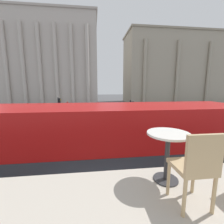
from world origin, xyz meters
TOP-DOWN VIEW (x-y plane):
  - double_decker_bus at (0.01, 3.08)m, footprint 11.12×2.73m
  - cafe_dining_table at (1.00, -0.35)m, footprint 0.60×0.60m
  - cafe_chair_0 at (1.05, -0.88)m, footprint 0.40×0.40m
  - plaza_building_left at (-10.86, 42.86)m, footprint 24.20×13.16m
  - plaza_building_right at (28.14, 44.67)m, footprint 36.22×13.07m
  - traffic_light_near at (2.94, 9.39)m, footprint 0.42×0.24m
  - traffic_light_mid at (-4.32, 16.68)m, footprint 0.42×0.24m
  - car_black at (-6.73, 18.47)m, footprint 4.20×1.93m
  - car_silver at (-7.34, 27.47)m, footprint 4.20×1.93m
  - pedestrian_red at (-6.11, 33.06)m, footprint 0.32×0.32m
  - pedestrian_black at (5.30, 11.41)m, footprint 0.32×0.32m

SIDE VIEW (x-z plane):
  - car_black at x=-6.73m, z-range 0.02..1.37m
  - car_silver at x=-7.34m, z-range 0.02..1.37m
  - pedestrian_red at x=-6.11m, z-range 0.12..1.73m
  - pedestrian_black at x=5.30m, z-range 0.14..1.90m
  - double_decker_bus at x=0.01m, z-range 0.23..4.22m
  - traffic_light_mid at x=-4.32m, z-range 0.54..3.99m
  - traffic_light_near at x=2.94m, z-range 0.57..4.21m
  - cafe_chair_0 at x=1.05m, z-range 3.33..4.24m
  - cafe_dining_table at x=1.00m, z-range 3.44..4.17m
  - plaza_building_right at x=28.14m, z-range 0.01..20.94m
  - plaza_building_left at x=-10.86m, z-range -0.01..23.52m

